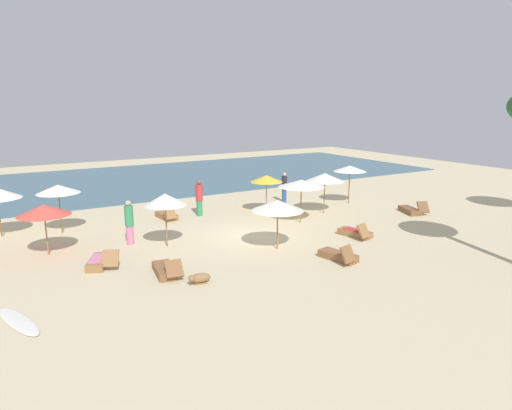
% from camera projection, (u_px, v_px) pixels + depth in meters
% --- Properties ---
extents(ground_plane, '(60.00, 60.00, 0.00)m').
position_uv_depth(ground_plane, '(249.00, 235.00, 20.28)').
color(ground_plane, beige).
extents(ocean_water, '(48.00, 16.00, 0.06)m').
position_uv_depth(ocean_water, '(138.00, 180.00, 34.50)').
color(ocean_water, '#3D6075').
rests_on(ocean_water, ground_plane).
extents(umbrella_1, '(1.90, 1.90, 2.23)m').
position_uv_depth(umbrella_1, '(350.00, 169.00, 26.23)').
color(umbrella_1, brown).
rests_on(umbrella_1, ground_plane).
extents(umbrella_2, '(1.88, 1.88, 2.23)m').
position_uv_depth(umbrella_2, '(58.00, 189.00, 20.19)').
color(umbrella_2, brown).
rests_on(umbrella_2, ground_plane).
extents(umbrella_3, '(2.04, 2.04, 2.15)m').
position_uv_depth(umbrella_3, '(325.00, 177.00, 23.96)').
color(umbrella_3, olive).
rests_on(umbrella_3, ground_plane).
extents(umbrella_4, '(1.72, 1.72, 2.04)m').
position_uv_depth(umbrella_4, '(266.00, 179.00, 24.02)').
color(umbrella_4, olive).
rests_on(umbrella_4, ground_plane).
extents(umbrella_5, '(2.09, 2.09, 2.03)m').
position_uv_depth(umbrella_5, '(278.00, 205.00, 18.02)').
color(umbrella_5, olive).
rests_on(umbrella_5, ground_plane).
extents(umbrella_6, '(1.74, 1.74, 2.23)m').
position_uv_depth(umbrella_6, '(165.00, 200.00, 18.28)').
color(umbrella_6, olive).
rests_on(umbrella_6, ground_plane).
extents(umbrella_7, '(1.97, 1.97, 2.02)m').
position_uv_depth(umbrella_7, '(44.00, 210.00, 17.29)').
color(umbrella_7, olive).
rests_on(umbrella_7, ground_plane).
extents(umbrella_8, '(2.27, 2.27, 2.14)m').
position_uv_depth(umbrella_8, '(301.00, 183.00, 22.03)').
color(umbrella_8, olive).
rests_on(umbrella_8, ground_plane).
extents(lounger_0, '(0.96, 1.74, 0.73)m').
position_uv_depth(lounger_0, '(356.00, 233.00, 20.02)').
color(lounger_0, olive).
rests_on(lounger_0, ground_plane).
extents(lounger_1, '(1.23, 1.76, 0.71)m').
position_uv_depth(lounger_1, '(100.00, 262.00, 16.42)').
color(lounger_1, olive).
rests_on(lounger_1, ground_plane).
extents(lounger_2, '(1.16, 1.77, 0.71)m').
position_uv_depth(lounger_2, '(411.00, 210.00, 24.24)').
color(lounger_2, brown).
rests_on(lounger_2, ground_plane).
extents(lounger_3, '(0.92, 1.72, 0.75)m').
position_uv_depth(lounger_3, '(339.00, 256.00, 17.05)').
color(lounger_3, brown).
rests_on(lounger_3, ground_plane).
extents(lounger_4, '(0.83, 1.77, 0.67)m').
position_uv_depth(lounger_4, '(165.00, 270.00, 15.60)').
color(lounger_4, brown).
rests_on(lounger_4, ground_plane).
extents(lounger_5, '(0.75, 1.70, 0.73)m').
position_uv_depth(lounger_5, '(167.00, 216.00, 23.09)').
color(lounger_5, olive).
rests_on(lounger_5, ground_plane).
extents(person_0, '(0.51, 0.51, 1.89)m').
position_uv_depth(person_0, '(199.00, 198.00, 23.57)').
color(person_0, '#338C59').
rests_on(person_0, ground_plane).
extents(person_1, '(0.41, 0.41, 1.78)m').
position_uv_depth(person_1, '(284.00, 187.00, 26.67)').
color(person_1, '#2D4C8C').
rests_on(person_1, ground_plane).
extents(person_2, '(0.36, 0.36, 1.87)m').
position_uv_depth(person_2, '(129.00, 222.00, 18.81)').
color(person_2, '#D17299').
rests_on(person_2, ground_plane).
extents(dog, '(0.80, 0.44, 0.37)m').
position_uv_depth(dog, '(199.00, 278.00, 14.84)').
color(dog, olive).
rests_on(dog, ground_plane).
extents(surfboard, '(1.19, 2.39, 0.07)m').
position_uv_depth(surfboard, '(19.00, 321.00, 12.25)').
color(surfboard, silver).
rests_on(surfboard, ground_plane).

